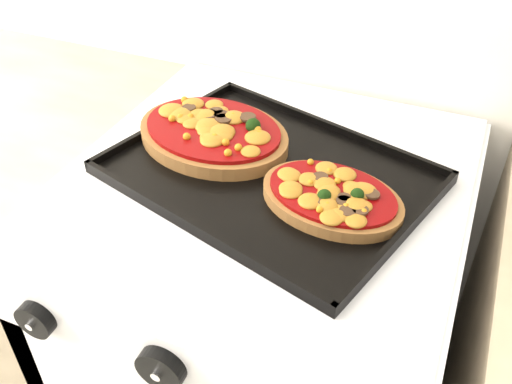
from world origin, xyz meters
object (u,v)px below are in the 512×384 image
at_px(baking_tray, 269,172).
at_px(stove, 265,355).
at_px(pizza_right, 332,196).
at_px(pizza_left, 213,132).

bearing_deg(baking_tray, stove, 134.63).
height_order(baking_tray, pizza_right, pizza_right).
distance_m(stove, baking_tray, 0.47).
bearing_deg(baking_tray, pizza_left, 175.11).
bearing_deg(pizza_right, stove, 158.19).
relative_size(stove, pizza_left, 3.59).
height_order(pizza_left, pizza_right, pizza_left).
relative_size(pizza_left, pizza_right, 1.25).
distance_m(baking_tray, pizza_left, 0.12).
distance_m(stove, pizza_right, 0.49).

